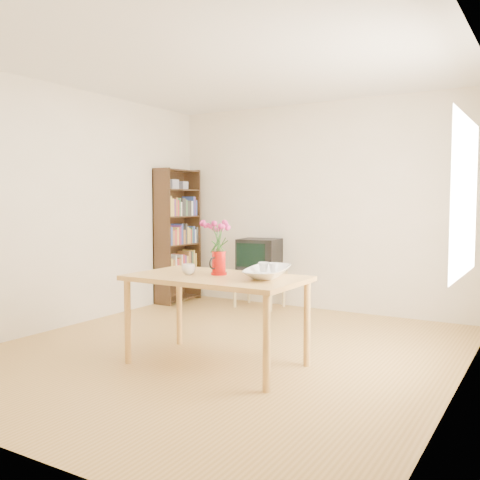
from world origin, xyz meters
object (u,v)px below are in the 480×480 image
Objects in this scene: table at (216,285)px; mug at (189,269)px; television at (260,255)px; pitcher at (219,264)px; bowl at (268,250)px.

table is 12.63× the size of mug.
television is (-0.63, 2.41, -0.12)m from mug.
table is 2.67× the size of television.
pitcher reaches higher than television.
table is at bearing -155.99° from bowl.
television is at bearing -87.11° from mug.
pitcher is at bearing -77.28° from television.
television reaches higher than mug.
pitcher is 0.39× the size of television.
bowl is at bearing -171.75° from mug.
television is (-0.85, 2.29, -0.16)m from pitcher.
table is at bearing -77.42° from television.
mug is 0.70m from bowl.
television is (-1.26, 2.18, -0.30)m from bowl.
television is (-0.87, 2.36, 0.01)m from table.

